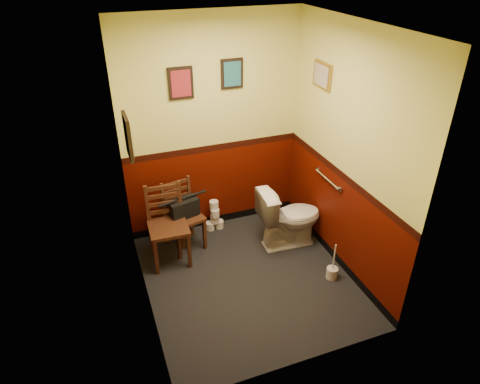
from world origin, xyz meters
name	(u,v)px	position (x,y,z in m)	size (l,w,h in m)	color
floor	(248,279)	(0.00, 0.00, 0.00)	(2.20, 2.40, 0.00)	black
ceiling	(251,26)	(0.00, 0.00, 2.70)	(2.20, 2.40, 0.00)	silver
wall_back	(212,129)	(0.00, 1.20, 1.35)	(2.20, 2.70, 0.00)	#480C02
wall_front	(308,243)	(0.00, -1.20, 1.35)	(2.20, 2.70, 0.00)	#480C02
wall_left	(135,193)	(-1.10, 0.00, 1.35)	(2.40, 2.70, 0.00)	#480C02
wall_right	(346,156)	(1.10, 0.00, 1.35)	(2.40, 2.70, 0.00)	#480C02
grab_bar	(328,179)	(1.07, 0.25, 0.95)	(0.05, 0.56, 0.06)	silver
framed_print_back_a	(181,83)	(-0.35, 1.18, 1.95)	(0.28, 0.04, 0.36)	black
framed_print_back_b	(232,74)	(0.25, 1.18, 2.00)	(0.26, 0.04, 0.34)	black
framed_print_left	(128,137)	(-1.08, 0.10, 1.85)	(0.04, 0.30, 0.38)	black
framed_print_right	(322,75)	(1.08, 0.60, 2.05)	(0.04, 0.34, 0.28)	olive
toilet	(289,217)	(0.72, 0.45, 0.38)	(0.44, 0.79, 0.77)	white
toilet_brush	(332,272)	(0.90, -0.31, 0.07)	(0.13, 0.13, 0.46)	silver
chair_left	(168,225)	(-0.73, 0.67, 0.47)	(0.46, 0.46, 0.94)	#512A18
chair_right	(183,216)	(-0.51, 0.87, 0.43)	(0.49, 0.49, 0.87)	#512A18
handbag	(183,208)	(-0.50, 0.83, 0.57)	(0.39, 0.26, 0.26)	black
tp_stack	(215,217)	(-0.05, 1.07, 0.18)	(0.24, 0.15, 0.42)	silver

